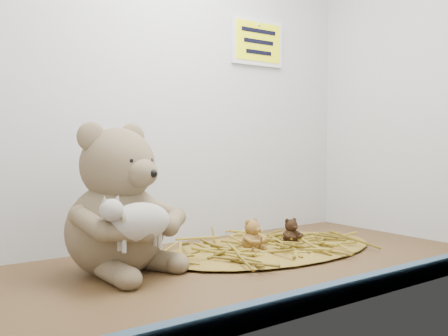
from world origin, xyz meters
TOP-DOWN VIEW (x-y plane):
  - alcove_shell at (0.00, 9.00)cm, footprint 120.40×60.20cm
  - front_rail at (0.00, -28.80)cm, footprint 119.28×2.20cm
  - straw_bed at (16.71, 7.58)cm, footprint 58.29×33.85cm
  - main_teddy at (-22.20, 10.57)cm, footprint 31.58×32.39cm
  - toy_lamb at (-22.20, -0.23)cm, footprint 15.50×9.46cm
  - mini_teddy_tan at (10.48, 7.62)cm, footprint 7.22×7.48cm
  - mini_teddy_brown at (22.95, 7.54)cm, footprint 5.68×5.94cm
  - wall_sign at (30.00, 29.40)cm, footprint 16.00×1.20cm

SIDE VIEW (x-z plane):
  - straw_bed at x=16.71cm, z-range 0.00..1.13cm
  - front_rail at x=0.00cm, z-range 0.00..3.60cm
  - mini_teddy_brown at x=22.95cm, z-range 1.13..7.59cm
  - mini_teddy_tan at x=10.48cm, z-range 1.13..8.61cm
  - toy_lamb at x=-22.20cm, z-range 6.66..16.67cm
  - main_teddy at x=-22.20cm, z-range 0.00..30.15cm
  - alcove_shell at x=0.00cm, z-range -0.20..90.20cm
  - wall_sign at x=30.00cm, z-range 49.50..60.50cm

